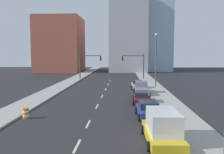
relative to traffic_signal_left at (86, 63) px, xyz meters
The scene contains 21 objects.
sidewalk_left 5.02m from the traffic_signal_left, 146.09° to the left, with size 3.27×101.32×0.16m.
sidewalk_right 14.41m from the traffic_signal_left, ahead, with size 3.27×101.32×0.16m.
lane_stripe_at_7m 41.91m from the traffic_signal_left, 82.40° to the right, with size 0.16×2.40×0.01m, color beige.
lane_stripe_at_12m 36.96m from the traffic_signal_left, 81.36° to the right, with size 0.16×2.40×0.01m, color beige.
lane_stripe_at_20m 30.06m from the traffic_signal_left, 79.33° to the right, with size 0.16×2.40×0.01m, color beige.
lane_stripe_at_26m 23.68m from the traffic_signal_left, 76.33° to the right, with size 0.16×2.40×0.01m, color beige.
lane_stripe_at_33m 17.16m from the traffic_signal_left, 70.71° to the right, with size 0.16×2.40×0.01m, color beige.
lane_stripe_at_39m 11.54m from the traffic_signal_left, 59.50° to the right, with size 0.16×2.40×0.01m, color beige.
lane_stripe_at_47m 7.01m from the traffic_signal_left, 19.52° to the right, with size 0.16×2.40×0.01m, color beige.
building_brick_left 28.57m from the traffic_signal_left, 116.16° to the left, with size 14.00×16.00×17.67m.
building_office_center 32.01m from the traffic_signal_left, 71.19° to the left, with size 12.00×20.00×24.47m.
building_glass_right 39.33m from the traffic_signal_left, 61.75° to the left, with size 13.00×20.00×29.84m.
traffic_signal_left is the anchor object (origin of this frame).
traffic_signal_right 11.50m from the traffic_signal_left, ahead, with size 5.07×0.35×5.84m.
traffic_barrel 34.99m from the traffic_signal_left, 90.69° to the right, with size 0.56×0.56×0.95m.
street_lamp 19.54m from the traffic_signal_left, 43.87° to the right, with size 0.44×0.44×9.36m.
box_truck_yellow 42.06m from the traffic_signal_left, 74.66° to the right, with size 2.54×5.57×2.17m.
sedan_blue 35.68m from the traffic_signal_left, 72.30° to the right, with size 2.35×4.46×1.47m.
sedan_maroon 29.32m from the traffic_signal_left, 68.66° to the right, with size 2.12×4.73×1.35m.
pickup_truck_gray 23.54m from the traffic_signal_left, 61.48° to the right, with size 2.28×5.65×1.83m.
sedan_white 18.62m from the traffic_signal_left, 53.56° to the right, with size 2.27×4.36×1.40m.
Camera 1 is at (2.96, -7.96, 5.92)m, focal length 40.00 mm.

